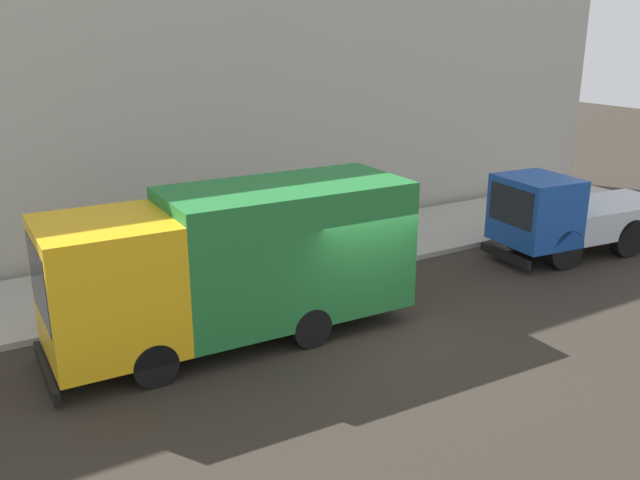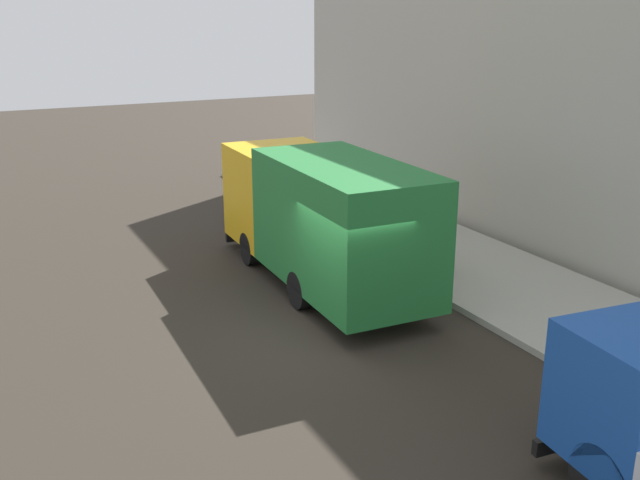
{
  "view_description": "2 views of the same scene",
  "coord_description": "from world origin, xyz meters",
  "px_view_note": "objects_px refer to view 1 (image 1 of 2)",
  "views": [
    {
      "loc": [
        -10.95,
        7.88,
        6.35
      ],
      "look_at": [
        1.77,
        0.17,
        1.59
      ],
      "focal_mm": 38.55,
      "sensor_mm": 36.0,
      "label": 1
    },
    {
      "loc": [
        -6.32,
        -12.0,
        6.29
      ],
      "look_at": [
        0.98,
        2.37,
        1.18
      ],
      "focal_mm": 40.73,
      "sensor_mm": 36.0,
      "label": 2
    }
  ],
  "objects_px": {
    "small_flatbed_truck": "(571,216)",
    "pedestrian_standing": "(111,264)",
    "large_utility_truck": "(236,260)",
    "traffic_cone_orange": "(50,308)",
    "pedestrian_walking": "(213,248)"
  },
  "relations": [
    {
      "from": "pedestrian_standing",
      "to": "pedestrian_walking",
      "type": "bearing_deg",
      "value": -101.84
    },
    {
      "from": "pedestrian_walking",
      "to": "traffic_cone_orange",
      "type": "xyz_separation_m",
      "value": [
        -0.51,
        3.96,
        -0.52
      ]
    },
    {
      "from": "small_flatbed_truck",
      "to": "pedestrian_standing",
      "type": "bearing_deg",
      "value": 80.76
    },
    {
      "from": "pedestrian_standing",
      "to": "traffic_cone_orange",
      "type": "bearing_deg",
      "value": 111.14
    },
    {
      "from": "pedestrian_walking",
      "to": "small_flatbed_truck",
      "type": "bearing_deg",
      "value": 68.14
    },
    {
      "from": "pedestrian_standing",
      "to": "traffic_cone_orange",
      "type": "xyz_separation_m",
      "value": [
        -0.78,
        1.54,
        -0.47
      ]
    },
    {
      "from": "small_flatbed_truck",
      "to": "pedestrian_standing",
      "type": "xyz_separation_m",
      "value": [
        3.14,
        11.99,
        -0.17
      ]
    },
    {
      "from": "large_utility_truck",
      "to": "pedestrian_walking",
      "type": "distance_m",
      "value": 3.14
    },
    {
      "from": "small_flatbed_truck",
      "to": "traffic_cone_orange",
      "type": "height_order",
      "value": "small_flatbed_truck"
    },
    {
      "from": "large_utility_truck",
      "to": "pedestrian_standing",
      "type": "xyz_separation_m",
      "value": [
        3.24,
        1.71,
        -0.76
      ]
    },
    {
      "from": "large_utility_truck",
      "to": "traffic_cone_orange",
      "type": "height_order",
      "value": "large_utility_truck"
    },
    {
      "from": "small_flatbed_truck",
      "to": "traffic_cone_orange",
      "type": "bearing_deg",
      "value": 85.54
    },
    {
      "from": "small_flatbed_truck",
      "to": "large_utility_truck",
      "type": "bearing_deg",
      "value": 96.02
    },
    {
      "from": "large_utility_truck",
      "to": "small_flatbed_truck",
      "type": "distance_m",
      "value": 10.29
    },
    {
      "from": "pedestrian_walking",
      "to": "pedestrian_standing",
      "type": "height_order",
      "value": "pedestrian_walking"
    }
  ]
}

